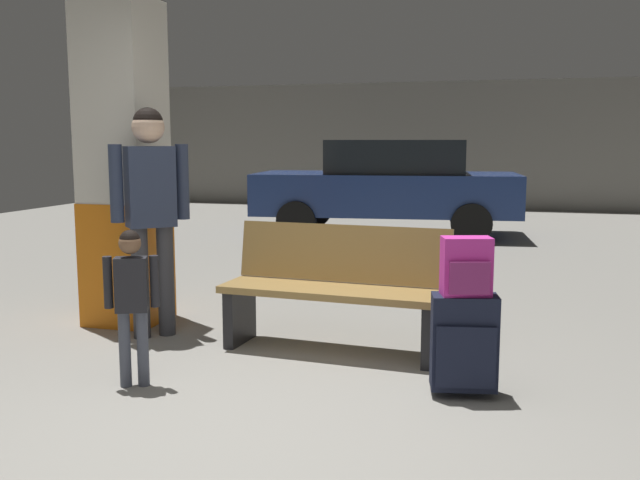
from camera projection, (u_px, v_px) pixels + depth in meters
name	position (u px, v px, depth m)	size (l,w,h in m)	color
ground_plane	(377.00, 290.00, 7.32)	(18.00, 18.00, 0.10)	gray
garage_back_wall	(455.00, 145.00, 15.57)	(18.00, 0.12, 2.80)	slate
structural_pillar	(124.00, 166.00, 5.69)	(0.57, 0.57, 2.61)	orange
bench	(335.00, 289.00, 5.02)	(1.63, 0.63, 0.89)	#9E7A42
suitcase	(464.00, 343.00, 4.11)	(0.41, 0.29, 0.60)	#191E33
backpack_bright	(466.00, 267.00, 4.05)	(0.31, 0.25, 0.34)	#D833A5
child	(131.00, 291.00, 4.23)	(0.31, 0.18, 0.97)	#4C5160
adult	(150.00, 197.00, 5.27)	(0.46, 0.44, 1.74)	#38383D
parked_car_far	(389.00, 185.00, 11.15)	(4.27, 2.17, 1.51)	navy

